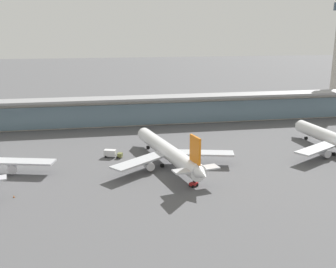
{
  "coord_description": "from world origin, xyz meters",
  "views": [
    {
      "loc": [
        -29.11,
        -134.51,
        49.45
      ],
      "look_at": [
        0.0,
        19.8,
        7.74
      ],
      "focal_mm": 42.08,
      "sensor_mm": 36.0,
      "label": 1
    }
  ],
  "objects_px": {
    "airliner_centre_stand": "(168,152)",
    "safety_cone_alpha": "(14,197)",
    "service_truck_near_nose_red": "(194,184)",
    "service_truck_under_wing_olive": "(112,153)"
  },
  "relations": [
    {
      "from": "airliner_centre_stand",
      "to": "service_truck_under_wing_olive",
      "type": "bearing_deg",
      "value": 147.32
    },
    {
      "from": "airliner_centre_stand",
      "to": "service_truck_near_nose_red",
      "type": "distance_m",
      "value": 22.95
    },
    {
      "from": "service_truck_near_nose_red",
      "to": "safety_cone_alpha",
      "type": "height_order",
      "value": "service_truck_near_nose_red"
    },
    {
      "from": "service_truck_under_wing_olive",
      "to": "safety_cone_alpha",
      "type": "height_order",
      "value": "service_truck_under_wing_olive"
    },
    {
      "from": "airliner_centre_stand",
      "to": "service_truck_near_nose_red",
      "type": "relative_size",
      "value": 18.91
    },
    {
      "from": "service_truck_near_nose_red",
      "to": "safety_cone_alpha",
      "type": "bearing_deg",
      "value": 178.42
    },
    {
      "from": "airliner_centre_stand",
      "to": "safety_cone_alpha",
      "type": "distance_m",
      "value": 55.93
    },
    {
      "from": "safety_cone_alpha",
      "to": "service_truck_under_wing_olive",
      "type": "bearing_deg",
      "value": 47.03
    },
    {
      "from": "airliner_centre_stand",
      "to": "service_truck_under_wing_olive",
      "type": "relative_size",
      "value": 8.22
    },
    {
      "from": "airliner_centre_stand",
      "to": "service_truck_near_nose_red",
      "type": "bearing_deg",
      "value": -79.09
    }
  ]
}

